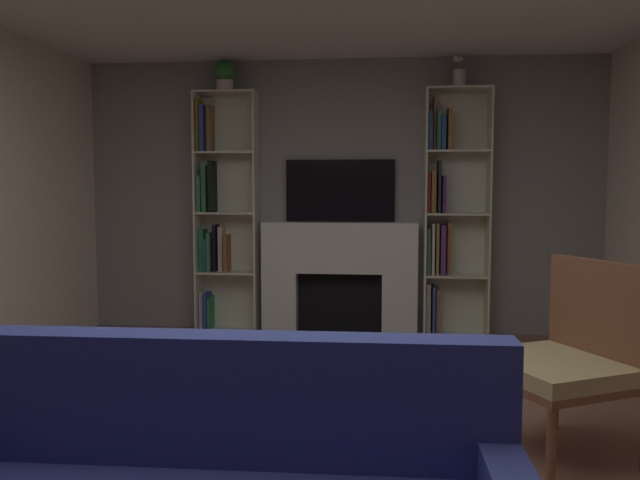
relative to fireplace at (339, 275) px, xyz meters
name	(u,v)px	position (x,y,z in m)	size (l,w,h in m)	color
wall_back_accent	(341,197)	(0.00, 0.15, 0.73)	(4.99, 0.06, 2.58)	gray
fireplace	(339,275)	(0.00, 0.00, 0.00)	(1.55, 0.54, 1.05)	white
tv	(340,191)	(0.00, 0.09, 0.79)	(1.02, 0.06, 0.58)	black
bookshelf_left	(221,214)	(-1.14, 0.03, 0.56)	(0.59, 0.26, 2.27)	silver
bookshelf_right	(448,214)	(1.00, 0.02, 0.57)	(0.59, 0.29, 2.27)	silver
potted_plant	(225,75)	(-1.07, -0.03, 1.86)	(0.20, 0.20, 0.28)	beige
vase_with_flowers	(459,75)	(1.07, -0.03, 1.82)	(0.11, 0.11, 0.29)	beige
armchair	(568,355)	(1.36, -2.65, -0.04)	(0.85, 0.87, 1.00)	brown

